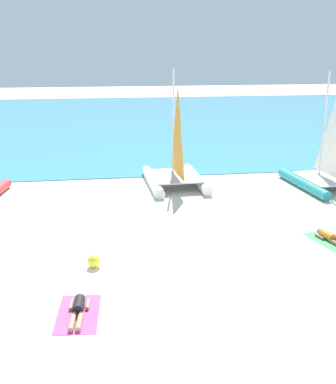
{
  "coord_description": "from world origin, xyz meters",
  "views": [
    {
      "loc": [
        -2.4,
        -12.15,
        6.79
      ],
      "look_at": [
        0.0,
        5.28,
        1.2
      ],
      "focal_mm": 43.19,
      "sensor_mm": 36.0,
      "label": 1
    }
  ],
  "objects_px": {
    "towel_right": "(331,241)",
    "beach_ball": "(94,261)",
    "towel_left": "(78,314)",
    "sunbather_left": "(78,308)",
    "sailboat_teal": "(326,171)",
    "sunbather_right": "(330,237)",
    "sailboat_white": "(175,169)"
  },
  "relations": [
    {
      "from": "sunbather_left",
      "to": "sunbather_right",
      "type": "xyz_separation_m",
      "value": [
        8.87,
        3.61,
        0.0
      ]
    },
    {
      "from": "sailboat_white",
      "to": "towel_left",
      "type": "height_order",
      "value": "sailboat_white"
    },
    {
      "from": "towel_right",
      "to": "towel_left",
      "type": "bearing_deg",
      "value": -157.89
    },
    {
      "from": "towel_left",
      "to": "sunbather_left",
      "type": "distance_m",
      "value": 0.14
    },
    {
      "from": "sailboat_teal",
      "to": "beach_ball",
      "type": "bearing_deg",
      "value": -153.84
    },
    {
      "from": "sunbather_left",
      "to": "towel_right",
      "type": "distance_m",
      "value": 9.56
    },
    {
      "from": "towel_right",
      "to": "beach_ball",
      "type": "distance_m",
      "value": 8.55
    },
    {
      "from": "sailboat_teal",
      "to": "sailboat_white",
      "type": "bearing_deg",
      "value": 163.06
    },
    {
      "from": "sailboat_teal",
      "to": "sunbather_right",
      "type": "distance_m",
      "value": 6.9
    },
    {
      "from": "sailboat_white",
      "to": "sailboat_teal",
      "type": "distance_m",
      "value": 7.47
    },
    {
      "from": "sunbather_right",
      "to": "beach_ball",
      "type": "relative_size",
      "value": 3.62
    },
    {
      "from": "sailboat_white",
      "to": "sunbather_right",
      "type": "height_order",
      "value": "sailboat_white"
    },
    {
      "from": "beach_ball",
      "to": "towel_left",
      "type": "bearing_deg",
      "value": -98.11
    },
    {
      "from": "towel_left",
      "to": "beach_ball",
      "type": "xyz_separation_m",
      "value": [
        0.38,
        2.69,
        0.21
      ]
    },
    {
      "from": "sailboat_white",
      "to": "beach_ball",
      "type": "relative_size",
      "value": 13.35
    },
    {
      "from": "towel_left",
      "to": "sunbather_left",
      "type": "xyz_separation_m",
      "value": [
        0.0,
        0.07,
        0.13
      ]
    },
    {
      "from": "sailboat_white",
      "to": "sunbather_left",
      "type": "height_order",
      "value": "sailboat_white"
    },
    {
      "from": "sunbather_right",
      "to": "beach_ball",
      "type": "distance_m",
      "value": 8.54
    },
    {
      "from": "sailboat_teal",
      "to": "towel_right",
      "type": "distance_m",
      "value": 6.96
    },
    {
      "from": "sunbather_right",
      "to": "sailboat_white",
      "type": "bearing_deg",
      "value": 107.25
    },
    {
      "from": "sailboat_white",
      "to": "beach_ball",
      "type": "distance_m",
      "value": 9.48
    },
    {
      "from": "beach_ball",
      "to": "towel_right",
      "type": "bearing_deg",
      "value": 6.17
    },
    {
      "from": "sunbather_right",
      "to": "sunbather_left",
      "type": "bearing_deg",
      "value": -171.37
    },
    {
      "from": "sunbather_left",
      "to": "beach_ball",
      "type": "distance_m",
      "value": 2.65
    },
    {
      "from": "towel_left",
      "to": "sunbather_right",
      "type": "distance_m",
      "value": 9.6
    },
    {
      "from": "beach_ball",
      "to": "sunbather_right",
      "type": "bearing_deg",
      "value": 6.61
    },
    {
      "from": "towel_right",
      "to": "sunbather_right",
      "type": "distance_m",
      "value": 0.14
    },
    {
      "from": "sailboat_white",
      "to": "sailboat_teal",
      "type": "relative_size",
      "value": 1.02
    },
    {
      "from": "towel_left",
      "to": "sunbather_left",
      "type": "relative_size",
      "value": 1.21
    },
    {
      "from": "sunbather_left",
      "to": "sunbather_right",
      "type": "bearing_deg",
      "value": 25.98
    },
    {
      "from": "sailboat_teal",
      "to": "towel_left",
      "type": "bearing_deg",
      "value": -146.13
    },
    {
      "from": "towel_right",
      "to": "beach_ball",
      "type": "bearing_deg",
      "value": -173.83
    }
  ]
}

